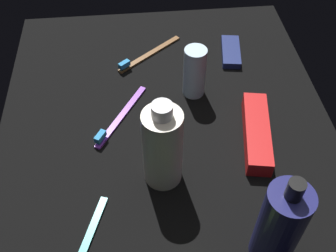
# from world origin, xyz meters

# --- Properties ---
(ground_plane) EXTENTS (0.84, 0.64, 0.01)m
(ground_plane) POSITION_xyz_m (0.00, 0.00, -0.01)
(ground_plane) COLOR black
(lotion_bottle) EXTENTS (0.06, 0.06, 0.18)m
(lotion_bottle) POSITION_xyz_m (-0.24, -0.13, 0.08)
(lotion_bottle) COLOR navy
(lotion_bottle) RESTS_ON ground_plane
(bodywash_bottle) EXTENTS (0.06, 0.06, 0.17)m
(bodywash_bottle) POSITION_xyz_m (-0.09, 0.02, 0.08)
(bodywash_bottle) COLOR silver
(bodywash_bottle) RESTS_ON ground_plane
(deodorant_stick) EXTENTS (0.04, 0.04, 0.11)m
(deodorant_stick) POSITION_xyz_m (0.12, -0.06, 0.05)
(deodorant_stick) COLOR silver
(deodorant_stick) RESTS_ON ground_plane
(toothbrush_brown) EXTENTS (0.12, 0.15, 0.02)m
(toothbrush_brown) POSITION_xyz_m (0.24, 0.03, 0.01)
(toothbrush_brown) COLOR brown
(toothbrush_brown) RESTS_ON ground_plane
(toothbrush_purple) EXTENTS (0.16, 0.10, 0.02)m
(toothbrush_purple) POSITION_xyz_m (0.05, 0.09, 0.01)
(toothbrush_purple) COLOR purple
(toothbrush_purple) RESTS_ON ground_plane
(toothpaste_box_red) EXTENTS (0.18, 0.07, 0.03)m
(toothpaste_box_red) POSITION_xyz_m (-0.02, -0.16, 0.02)
(toothpaste_box_red) COLOR red
(toothpaste_box_red) RESTS_ON ground_plane
(snack_bar_navy) EXTENTS (0.11, 0.06, 0.01)m
(snack_bar_navy) POSITION_xyz_m (0.23, -0.17, 0.01)
(snack_bar_navy) COLOR navy
(snack_bar_navy) RESTS_ON ground_plane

